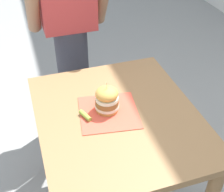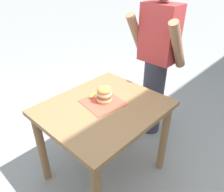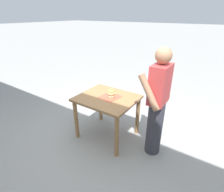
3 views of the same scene
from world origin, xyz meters
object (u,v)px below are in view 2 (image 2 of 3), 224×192
diner_across_table (156,62)px  patio_table (104,120)px  pickle_spear (92,96)px  sandwich (104,94)px

diner_across_table → patio_table: bearing=-85.3°
patio_table → diner_across_table: bearing=94.7°
patio_table → pickle_spear: (-0.17, 0.03, 0.16)m
pickle_spear → sandwich: bearing=11.5°
sandwich → diner_across_table: 0.79m
patio_table → sandwich: bearing=128.4°
sandwich → pickle_spear: 0.14m
sandwich → patio_table: bearing=-51.6°
patio_table → pickle_spear: bearing=170.4°
pickle_spear → diner_across_table: bearing=83.2°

